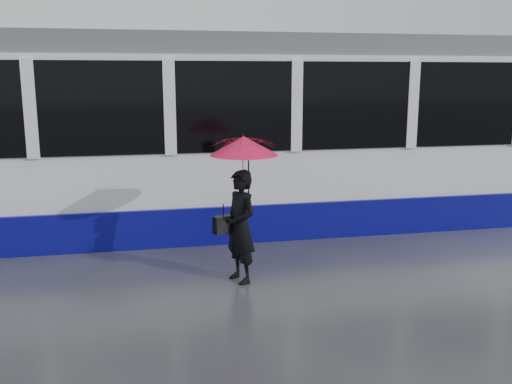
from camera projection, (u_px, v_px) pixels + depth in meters
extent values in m
plane|color=#2E2E34|center=(219.00, 271.00, 7.97)|extent=(90.00, 90.00, 0.00)
cube|color=#3F3D38|center=(204.00, 236.00, 9.68)|extent=(34.00, 0.07, 0.02)
cube|color=#3F3D38|center=(195.00, 216.00, 11.06)|extent=(34.00, 0.07, 0.02)
cube|color=white|center=(405.00, 137.00, 10.86)|extent=(24.00, 2.40, 2.95)
cube|color=#0A0A73|center=(401.00, 199.00, 11.11)|extent=(24.00, 2.56, 0.62)
cube|color=black|center=(406.00, 101.00, 10.73)|extent=(23.00, 2.48, 1.40)
cube|color=#575A5F|center=(409.00, 48.00, 10.53)|extent=(23.60, 2.20, 0.35)
imported|color=black|center=(240.00, 227.00, 7.44)|extent=(0.54, 0.64, 1.49)
imported|color=#FF158E|center=(244.00, 164.00, 7.28)|extent=(1.07, 1.08, 0.75)
cone|color=#FF158E|center=(244.00, 146.00, 7.23)|extent=(1.15, 1.15, 0.24)
cylinder|color=black|center=(244.00, 135.00, 7.21)|extent=(0.01, 0.01, 0.06)
cylinder|color=black|center=(249.00, 185.00, 7.37)|extent=(0.02, 0.02, 0.65)
cube|color=black|center=(223.00, 224.00, 7.41)|extent=(0.29, 0.21, 0.23)
cylinder|color=black|center=(223.00, 209.00, 7.36)|extent=(0.01, 0.01, 0.18)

